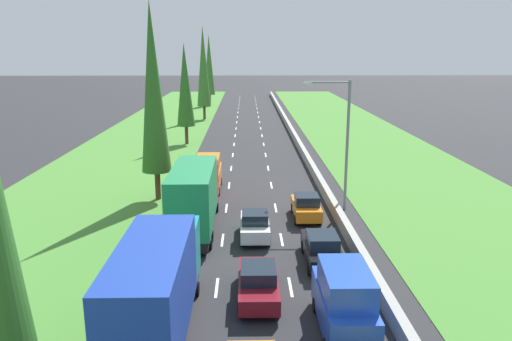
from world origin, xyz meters
TOP-DOWN VIEW (x-y plane):
  - ground_plane at (0.00, 60.00)m, footprint 300.00×300.00m
  - grass_verge_left at (-12.65, 60.00)m, footprint 14.00×140.00m
  - grass_verge_right at (14.35, 60.00)m, footprint 14.00×140.00m
  - median_barrier at (5.70, 60.00)m, footprint 0.44×120.00m
  - lane_markings at (0.00, 60.00)m, footprint 3.64×116.00m
  - blue_box_truck_left_lane at (-3.74, 16.82)m, footprint 2.46×9.40m
  - green_box_truck_left_lane at (-3.50, 28.79)m, footprint 2.46×9.40m
  - blue_van_right_lane at (3.50, 17.10)m, footprint 1.96×4.90m
  - orange_van_left_lane at (-3.35, 37.66)m, footprint 1.96×4.90m
  - black_sedan_right_lane at (3.63, 23.71)m, footprint 1.82×4.50m
  - orange_hatchback_right_lane at (3.64, 30.69)m, footprint 1.74×3.90m
  - maroon_sedan_centre_lane at (0.19, 19.94)m, footprint 1.82×4.50m
  - white_hatchback_centre_lane at (0.17, 27.26)m, footprint 1.74×3.90m
  - poplar_tree_second at (-6.94, 35.27)m, footprint 2.16×2.16m
  - poplar_tree_third at (-7.34, 57.34)m, footprint 2.09×2.09m
  - poplar_tree_fourth at (-6.93, 78.14)m, footprint 2.16×2.16m
  - poplar_tree_fifth at (-7.44, 97.92)m, footprint 2.14×2.14m
  - street_light_mast at (6.24, 32.63)m, footprint 3.20×0.28m

SIDE VIEW (x-z plane):
  - ground_plane at x=0.00m, z-range 0.00..0.00m
  - lane_markings at x=0.00m, z-range 0.00..0.01m
  - grass_verge_left at x=-12.65m, z-range 0.00..0.04m
  - grass_verge_right at x=14.35m, z-range 0.00..0.04m
  - median_barrier at x=5.70m, z-range 0.00..0.85m
  - black_sedan_right_lane at x=3.63m, z-range -0.01..1.63m
  - maroon_sedan_centre_lane at x=0.19m, z-range -0.01..1.63m
  - orange_hatchback_right_lane at x=3.64m, z-range -0.02..1.70m
  - white_hatchback_centre_lane at x=0.17m, z-range -0.02..1.70m
  - blue_van_right_lane at x=3.50m, z-range -0.01..2.81m
  - orange_van_left_lane at x=-3.35m, z-range -0.01..2.81m
  - blue_box_truck_left_lane at x=-3.74m, z-range 0.09..4.27m
  - green_box_truck_left_lane at x=-3.50m, z-range 0.09..4.27m
  - street_light_mast at x=6.24m, z-range 0.73..9.73m
  - poplar_tree_third at x=-7.34m, z-range 1.05..12.70m
  - poplar_tree_fifth at x=-7.44m, z-range 1.05..14.70m
  - poplar_tree_second at x=-6.94m, z-range 1.05..15.42m
  - poplar_tree_fourth at x=-6.93m, z-range 1.05..15.48m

